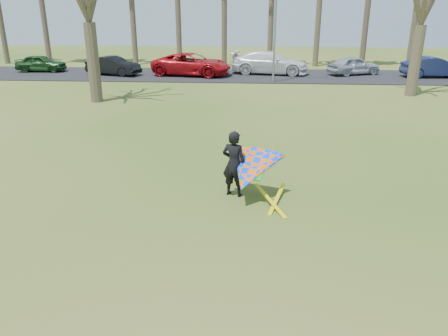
# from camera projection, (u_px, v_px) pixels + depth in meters

# --- Properties ---
(ground) EXTENTS (100.00, 100.00, 0.00)m
(ground) POSITION_uv_depth(u_px,v_px,m) (218.00, 245.00, 9.78)
(ground) COLOR #1D4A10
(ground) RESTS_ON ground
(parking_strip) EXTENTS (46.00, 7.00, 0.06)m
(parking_strip) POSITION_uv_depth(u_px,v_px,m) (245.00, 75.00, 33.13)
(parking_strip) COLOR black
(parking_strip) RESTS_ON ground
(streetlight) EXTENTS (2.28, 0.18, 8.00)m
(streetlight) POSITION_uv_depth(u_px,v_px,m) (278.00, 14.00, 28.63)
(streetlight) COLOR gray
(streetlight) RESTS_ON ground
(car_0) EXTENTS (3.89, 1.69, 1.31)m
(car_0) POSITION_uv_depth(u_px,v_px,m) (41.00, 63.00, 34.62)
(car_0) COLOR #193F19
(car_0) RESTS_ON parking_strip
(car_1) EXTENTS (4.41, 2.59, 1.37)m
(car_1) POSITION_uv_depth(u_px,v_px,m) (113.00, 66.00, 32.93)
(car_1) COLOR black
(car_1) RESTS_ON parking_strip
(car_2) EXTENTS (6.28, 3.73, 1.64)m
(car_2) POSITION_uv_depth(u_px,v_px,m) (192.00, 64.00, 32.71)
(car_2) COLOR #AB0D14
(car_2) RESTS_ON parking_strip
(car_3) EXTENTS (6.17, 3.21, 1.71)m
(car_3) POSITION_uv_depth(u_px,v_px,m) (270.00, 62.00, 33.41)
(car_3) COLOR white
(car_3) RESTS_ON parking_strip
(car_4) EXTENTS (4.35, 3.14, 1.38)m
(car_4) POSITION_uv_depth(u_px,v_px,m) (354.00, 65.00, 33.09)
(car_4) COLOR #A6ACB4
(car_4) RESTS_ON parking_strip
(car_5) EXTENTS (4.53, 1.78, 1.47)m
(car_5) POSITION_uv_depth(u_px,v_px,m) (434.00, 67.00, 31.85)
(car_5) COLOR #18214A
(car_5) RESTS_ON parking_strip
(kite_flyer) EXTENTS (2.13, 2.39, 2.03)m
(kite_flyer) POSITION_uv_depth(u_px,v_px,m) (248.00, 169.00, 11.84)
(kite_flyer) COLOR black
(kite_flyer) RESTS_ON ground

